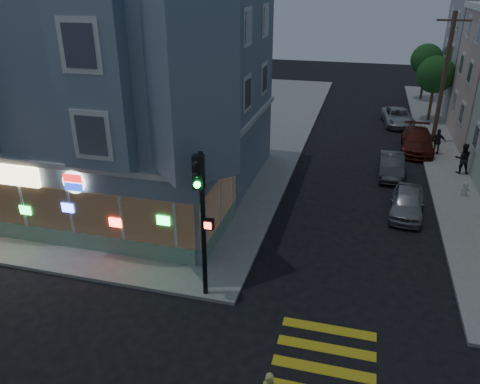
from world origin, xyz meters
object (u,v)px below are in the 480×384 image
at_px(pedestrian_b, 438,142).
at_px(traffic_signal, 202,204).
at_px(pedestrian_a, 463,158).
at_px(parked_car_d, 398,117).
at_px(street_tree_far, 427,60).
at_px(street_tree_near, 436,75).
at_px(parked_car_a, 407,202).
at_px(parked_car_c, 417,141).
at_px(utility_pole, 444,77).
at_px(fire_hydrant, 465,189).
at_px(parked_car_b, 391,166).

xyz_separation_m(pedestrian_b, traffic_signal, (-10.11, -19.01, 2.97)).
distance_m(pedestrian_a, pedestrian_b, 3.45).
bearing_deg(pedestrian_a, parked_car_d, -75.41).
height_order(street_tree_far, pedestrian_a, street_tree_far).
xyz_separation_m(street_tree_near, traffic_signal, (-10.40, -27.84, 0.05)).
xyz_separation_m(parked_car_a, parked_car_c, (1.21, 10.40, 0.07)).
relative_size(utility_pole, street_tree_far, 1.70).
bearing_deg(traffic_signal, parked_car_c, 60.21).
bearing_deg(parked_car_a, pedestrian_b, 81.65).
bearing_deg(parked_car_a, street_tree_near, 87.33).
relative_size(utility_pole, fire_hydrant, 11.17).
height_order(parked_car_c, parked_car_d, parked_car_c).
xyz_separation_m(utility_pole, street_tree_near, (0.20, 6.00, -0.86)).
bearing_deg(parked_car_b, street_tree_near, 76.58).
bearing_deg(street_tree_near, pedestrian_a, -86.22).
distance_m(street_tree_near, pedestrian_a, 12.47).
distance_m(pedestrian_a, parked_car_a, 7.34).
height_order(pedestrian_a, fire_hydrant, pedestrian_a).
height_order(utility_pole, parked_car_b, utility_pole).
bearing_deg(parked_car_b, utility_pole, 67.46).
height_order(parked_car_a, parked_car_b, parked_car_a).
xyz_separation_m(pedestrian_b, parked_car_c, (-1.21, 0.69, -0.27)).
height_order(utility_pole, parked_car_c, utility_pole).
distance_m(street_tree_near, street_tree_far, 8.00).
bearing_deg(street_tree_near, utility_pole, -91.91).
xyz_separation_m(parked_car_d, traffic_signal, (-7.81, -26.16, 3.32)).
bearing_deg(parked_car_b, fire_hydrant, -30.41).
height_order(parked_car_d, traffic_signal, traffic_signal).
bearing_deg(pedestrian_a, parked_car_b, 13.19).
height_order(utility_pole, street_tree_near, utility_pole).
bearing_deg(parked_car_a, traffic_signal, -123.97).
bearing_deg(fire_hydrant, pedestrian_b, 96.43).
height_order(street_tree_near, parked_car_c, street_tree_near).
bearing_deg(fire_hydrant, street_tree_near, 91.76).
bearing_deg(street_tree_near, traffic_signal, -110.47).
bearing_deg(pedestrian_b, utility_pole, -93.52).
height_order(utility_pole, street_tree_far, utility_pole).
xyz_separation_m(pedestrian_b, parked_car_b, (-3.07, -4.51, -0.35)).
relative_size(street_tree_far, pedestrian_a, 2.81).
height_order(street_tree_near, street_tree_far, same).
height_order(pedestrian_b, traffic_signal, traffic_signal).
bearing_deg(utility_pole, pedestrian_a, -80.71).
distance_m(street_tree_far, parked_car_d, 10.54).
bearing_deg(pedestrian_b, pedestrian_a, 106.62).
relative_size(street_tree_near, parked_car_b, 1.31).
xyz_separation_m(street_tree_near, pedestrian_b, (-0.29, -8.84, -2.92)).
bearing_deg(street_tree_far, fire_hydrant, -88.83).
relative_size(pedestrian_a, parked_car_a, 0.47).
relative_size(utility_pole, parked_car_b, 2.23).
relative_size(parked_car_a, parked_car_b, 0.98).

